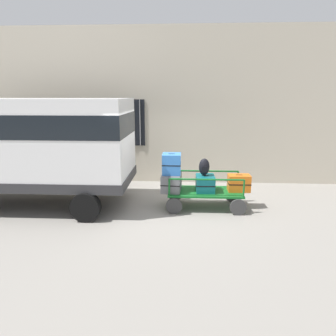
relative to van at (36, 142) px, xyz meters
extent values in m
plane|color=gray|center=(3.31, 0.09, -1.72)|extent=(40.00, 40.00, 0.00)
cube|color=#BCB29E|center=(3.31, 2.58, 0.78)|extent=(12.00, 0.30, 5.00)
cube|color=black|center=(1.91, 2.41, 0.28)|extent=(1.20, 0.04, 1.50)
cylinder|color=gray|center=(1.46, 2.37, 0.28)|extent=(0.03, 0.03, 1.50)
cylinder|color=gray|center=(1.76, 2.37, 0.28)|extent=(0.03, 0.03, 1.50)
cylinder|color=gray|center=(2.06, 2.37, 0.28)|extent=(0.03, 0.03, 1.50)
cylinder|color=gray|center=(2.36, 2.37, 0.28)|extent=(0.03, 0.03, 1.50)
cube|color=white|center=(0.00, 0.01, 0.00)|extent=(4.79, 2.05, 2.15)
cube|color=black|center=(0.00, 0.01, 0.46)|extent=(4.81, 2.07, 0.55)
cube|color=#2D2D30|center=(0.00, 0.01, -0.95)|extent=(4.83, 2.09, 0.24)
cylinder|color=black|center=(1.53, -1.02, -1.37)|extent=(0.70, 0.22, 0.70)
cube|color=#146023|center=(4.36, 0.03, -1.29)|extent=(1.90, 0.93, 0.05)
cylinder|color=#383838|center=(5.15, -0.46, -1.52)|extent=(0.41, 0.06, 0.41)
cylinder|color=#383838|center=(5.15, 0.52, -1.52)|extent=(0.41, 0.06, 0.41)
cylinder|color=#383838|center=(3.58, -0.46, -1.52)|extent=(0.41, 0.06, 0.41)
cylinder|color=#383838|center=(3.58, 0.52, -1.52)|extent=(0.41, 0.06, 0.41)
cylinder|color=#146023|center=(5.28, -0.40, -1.05)|extent=(0.04, 0.04, 0.43)
cylinder|color=#146023|center=(5.28, 0.46, -1.05)|extent=(0.04, 0.04, 0.43)
cylinder|color=#146023|center=(3.45, -0.40, -1.05)|extent=(0.04, 0.04, 0.43)
cylinder|color=#146023|center=(3.45, 0.46, -1.05)|extent=(0.04, 0.04, 0.43)
cylinder|color=#146023|center=(4.36, -0.40, -0.84)|extent=(1.82, 0.04, 0.04)
cylinder|color=#146023|center=(4.36, 0.46, -0.84)|extent=(1.82, 0.04, 0.04)
cube|color=slate|center=(3.49, 0.00, -1.04)|extent=(0.53, 0.67, 0.44)
cube|color=black|center=(3.49, 0.00, -1.04)|extent=(0.54, 0.68, 0.02)
cube|color=black|center=(3.49, 0.00, -0.83)|extent=(0.16, 0.04, 0.02)
cube|color=#3372C6|center=(3.49, 0.04, -0.55)|extent=(0.47, 0.47, 0.52)
cube|color=black|center=(3.49, 0.04, -0.55)|extent=(0.48, 0.48, 0.02)
cube|color=black|center=(3.49, 0.04, -0.30)|extent=(0.16, 0.03, 0.02)
cube|color=#0F5960|center=(4.36, 0.02, -1.06)|extent=(0.48, 0.56, 0.41)
cube|color=black|center=(4.36, 0.02, -1.06)|extent=(0.49, 0.57, 0.02)
cube|color=black|center=(4.36, 0.02, -0.86)|extent=(0.16, 0.03, 0.02)
cube|color=orange|center=(5.24, 0.07, -1.05)|extent=(0.56, 0.36, 0.43)
cube|color=black|center=(5.24, 0.07, -1.05)|extent=(0.57, 0.37, 0.02)
cube|color=black|center=(5.24, 0.07, -0.84)|extent=(0.16, 0.03, 0.02)
ellipsoid|color=black|center=(4.33, 0.04, -0.63)|extent=(0.27, 0.19, 0.44)
cube|color=black|center=(4.33, -0.05, -0.67)|extent=(0.14, 0.06, 0.15)
camera|label=1|loc=(3.80, -7.55, 1.17)|focal=32.44mm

